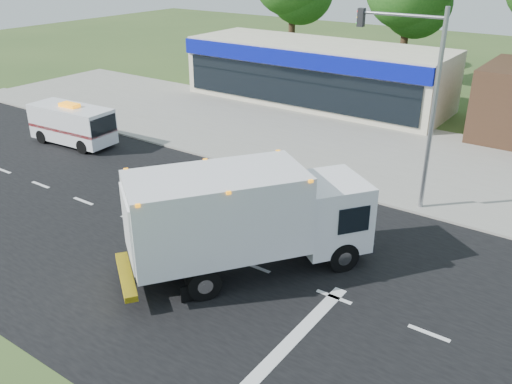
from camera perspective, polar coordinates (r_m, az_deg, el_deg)
ground at (r=18.56m, az=-0.09°, el=-7.92°), size 120.00×120.00×0.00m
road_asphalt at (r=18.56m, az=-0.09°, el=-7.91°), size 60.00×14.00×0.02m
sidewalk at (r=24.90m, az=10.88°, el=0.64°), size 60.00×2.40×0.12m
parking_apron at (r=29.97m, az=15.62°, el=4.21°), size 60.00×9.00×0.02m
lane_markings at (r=16.99m, az=1.01°, el=-11.28°), size 55.20×7.00×0.01m
ems_box_truck at (r=17.36m, az=-1.21°, el=-2.41°), size 6.83×8.13×3.64m
emergency_worker at (r=18.53m, az=-10.79°, el=-5.08°), size 0.73×0.79×1.91m
ambulance_van at (r=31.13m, az=-18.64°, el=6.80°), size 4.97×2.20×2.28m
retail_strip_mall at (r=38.19m, az=6.33°, el=12.37°), size 18.00×6.20×4.00m
traffic_signal_pole at (r=22.03m, az=16.83°, el=10.29°), size 3.51×0.25×8.00m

